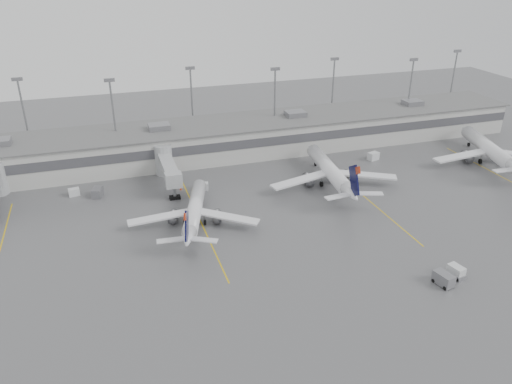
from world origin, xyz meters
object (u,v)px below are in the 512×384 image
object	(u,v)px
jet_mid_right	(331,171)
jet_mid_left	(194,210)
jet_far_right	(491,150)
baggage_tug	(456,272)

from	to	relation	value
jet_mid_right	jet_mid_left	bearing A→B (deg)	-158.84
jet_mid_left	jet_far_right	world-z (taller)	jet_far_right
jet_far_right	jet_mid_right	bearing A→B (deg)	-164.04
jet_far_right	baggage_tug	bearing A→B (deg)	-119.72
jet_mid_left	baggage_tug	size ratio (longest dim) A/B	8.19
jet_mid_right	baggage_tug	bearing A→B (deg)	-77.81
jet_mid_left	jet_far_right	size ratio (longest dim) A/B	0.82
jet_mid_left	jet_far_right	bearing A→B (deg)	23.28
jet_mid_right	jet_far_right	world-z (taller)	jet_far_right
jet_mid_right	jet_far_right	distance (m)	42.35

